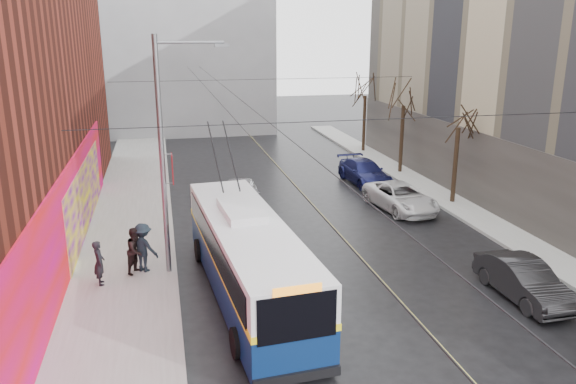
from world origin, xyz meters
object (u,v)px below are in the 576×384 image
tree_mid (404,94)px  tree_far (366,85)px  streetlight_pole (166,152)px  pedestrian_a (99,263)px  parked_car_b (523,280)px  pedestrian_c (143,247)px  tree_near (460,113)px  parked_car_d (364,172)px  parked_car_c (401,197)px  following_car (242,195)px  pedestrian_b (136,250)px  trolleybus (248,257)px

tree_mid → tree_far: bearing=90.0°
streetlight_pole → pedestrian_a: (-2.62, -0.67, -3.86)m
tree_far → pedestrian_a: 27.57m
parked_car_b → pedestrian_c: (-13.01, 5.04, 0.42)m
tree_near → tree_far: tree_far is taller
tree_far → parked_car_d: tree_far is taller
parked_car_c → parked_car_d: (0.00, 5.47, 0.03)m
tree_near → parked_car_c: (-3.20, -0.32, -4.28)m
tree_mid → pedestrian_a: bearing=-142.4°
streetlight_pole → tree_near: streetlight_pole is taller
streetlight_pole → following_car: 9.44m
pedestrian_c → parked_car_c: bearing=-121.0°
streetlight_pole → tree_far: streetlight_pole is taller
pedestrian_b → parked_car_d: bearing=-14.7°
trolleybus → following_car: trolleybus is taller
pedestrian_b → following_car: bearing=1.1°
pedestrian_a → parked_car_b: bearing=-115.6°
pedestrian_b → tree_far: bearing=-4.0°
tree_near → trolleybus: tree_near is taller
streetlight_pole → tree_near: bearing=21.6°
tree_far → pedestrian_b: (-16.48, -19.88, -4.09)m
streetlight_pole → pedestrian_c: size_ratio=4.69×
streetlight_pole → pedestrian_a: size_ratio=5.36×
parked_car_c → pedestrian_a: bearing=-163.4°
tree_near → parked_car_d: (-3.20, 5.14, -4.26)m
parked_car_c → following_car: 8.35m
parked_car_c → parked_car_d: 5.47m
tree_far → pedestrian_b: 26.15m
parked_car_d → pedestrian_c: bearing=-144.0°
streetlight_pole → following_car: size_ratio=1.97×
parked_car_d → pedestrian_a: bearing=-145.0°
parked_car_d → following_car: 8.86m
pedestrian_a → pedestrian_c: (1.55, 0.88, 0.12)m
parked_car_c → pedestrian_a: size_ratio=2.97×
tree_far → parked_car_c: tree_far is taller
tree_near → parked_car_b: size_ratio=1.52×
tree_mid → pedestrian_b: size_ratio=3.70×
parked_car_c → pedestrian_c: (-13.01, -5.47, 0.42)m
parked_car_c → following_car: bearing=159.7°
trolleybus → parked_car_d: (9.38, 13.67, -0.79)m
following_car → streetlight_pole: bearing=-111.0°
parked_car_d → pedestrian_c: (-13.01, -10.93, 0.39)m
parked_car_c → pedestrian_b: 14.40m
tree_far → following_car: 17.34m
streetlight_pole → parked_car_d: streetlight_pole is taller
streetlight_pole → following_car: bearing=63.4°
tree_mid → pedestrian_a: tree_mid is taller
tree_far → parked_car_d: 10.41m
pedestrian_a → pedestrian_c: 1.78m
tree_far → pedestrian_b: size_ratio=3.64×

